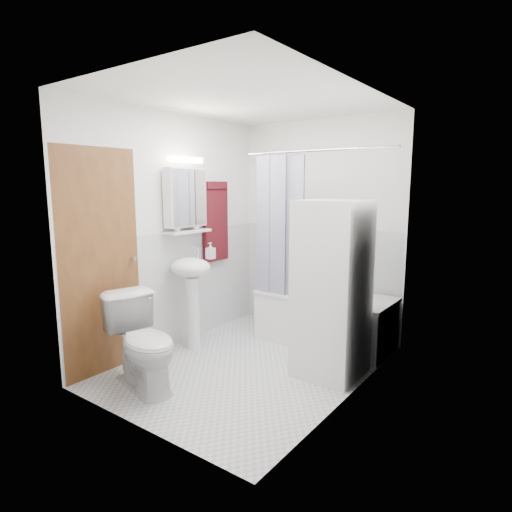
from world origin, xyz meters
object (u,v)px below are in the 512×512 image
Objects in this scene: sink at (191,282)px; toilet at (144,343)px; bathtub at (325,316)px; washer_dryer at (331,289)px.

sink reaches higher than toilet.
toilet is (-0.75, -1.80, 0.09)m from bathtub.
washer_dryer is (0.38, -0.64, 0.48)m from bathtub.
washer_dryer is (1.43, 0.28, 0.07)m from sink.
washer_dryer is at bearing -29.42° from toilet.
sink is at bearing -168.52° from washer_dryer.
bathtub is 0.91× the size of washer_dryer.
sink is 1.34× the size of toilet.
washer_dryer is at bearing -59.41° from bathtub.
toilet is (-1.13, -1.16, -0.39)m from washer_dryer.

